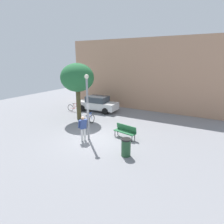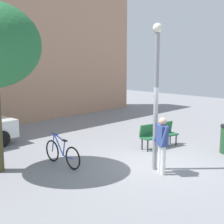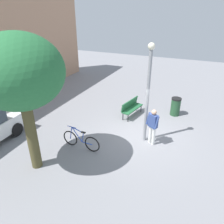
{
  "view_description": "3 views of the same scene",
  "coord_description": "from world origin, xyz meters",
  "px_view_note": "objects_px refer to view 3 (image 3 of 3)",
  "views": [
    {
      "loc": [
        6.87,
        -9.89,
        5.23
      ],
      "look_at": [
        0.3,
        1.89,
        1.46
      ],
      "focal_mm": 30.42,
      "sensor_mm": 36.0,
      "label": 1
    },
    {
      "loc": [
        -7.75,
        -5.74,
        3.31
      ],
      "look_at": [
        0.08,
        1.91,
        1.47
      ],
      "focal_mm": 50.32,
      "sensor_mm": 36.0,
      "label": 2
    },
    {
      "loc": [
        -8.46,
        -2.29,
        5.51
      ],
      "look_at": [
        -0.55,
        1.25,
        1.24
      ],
      "focal_mm": 34.16,
      "sensor_mm": 36.0,
      "label": 3
    }
  ],
  "objects_px": {
    "plaza_tree": "(19,73)",
    "bicycle_blue": "(81,140)",
    "person_by_lamppost": "(153,125)",
    "park_bench": "(131,107)",
    "lamppost": "(148,89)",
    "trash_bin": "(176,106)"
  },
  "relations": [
    {
      "from": "lamppost",
      "to": "bicycle_blue",
      "type": "bearing_deg",
      "value": 126.88
    },
    {
      "from": "person_by_lamppost",
      "to": "trash_bin",
      "type": "relative_size",
      "value": 1.64
    },
    {
      "from": "bicycle_blue",
      "to": "trash_bin",
      "type": "bearing_deg",
      "value": -32.85
    },
    {
      "from": "park_bench",
      "to": "trash_bin",
      "type": "bearing_deg",
      "value": -63.94
    },
    {
      "from": "person_by_lamppost",
      "to": "bicycle_blue",
      "type": "bearing_deg",
      "value": 120.47
    },
    {
      "from": "lamppost",
      "to": "trash_bin",
      "type": "distance_m",
      "value": 3.84
    },
    {
      "from": "person_by_lamppost",
      "to": "park_bench",
      "type": "xyz_separation_m",
      "value": [
        2.24,
        1.75,
        -0.42
      ]
    },
    {
      "from": "person_by_lamppost",
      "to": "plaza_tree",
      "type": "height_order",
      "value": "plaza_tree"
    },
    {
      "from": "trash_bin",
      "to": "lamppost",
      "type": "bearing_deg",
      "value": 164.96
    },
    {
      "from": "bicycle_blue",
      "to": "trash_bin",
      "type": "xyz_separation_m",
      "value": [
        4.91,
        -3.17,
        0.13
      ]
    },
    {
      "from": "plaza_tree",
      "to": "bicycle_blue",
      "type": "distance_m",
      "value": 3.8
    },
    {
      "from": "plaza_tree",
      "to": "trash_bin",
      "type": "xyz_separation_m",
      "value": [
        6.59,
        -4.12,
        -3.15
      ]
    },
    {
      "from": "person_by_lamppost",
      "to": "lamppost",
      "type": "bearing_deg",
      "value": 66.35
    },
    {
      "from": "lamppost",
      "to": "plaza_tree",
      "type": "relative_size",
      "value": 0.88
    },
    {
      "from": "plaza_tree",
      "to": "lamppost",
      "type": "bearing_deg",
      "value": -43.68
    },
    {
      "from": "lamppost",
      "to": "person_by_lamppost",
      "type": "distance_m",
      "value": 1.58
    },
    {
      "from": "lamppost",
      "to": "park_bench",
      "type": "bearing_deg",
      "value": 33.69
    },
    {
      "from": "lamppost",
      "to": "park_bench",
      "type": "xyz_separation_m",
      "value": [
        2.08,
        1.38,
        -1.95
      ]
    },
    {
      "from": "park_bench",
      "to": "plaza_tree",
      "type": "xyz_separation_m",
      "value": [
        -5.5,
        1.88,
        3.11
      ]
    },
    {
      "from": "person_by_lamppost",
      "to": "park_bench",
      "type": "height_order",
      "value": "person_by_lamppost"
    },
    {
      "from": "person_by_lamppost",
      "to": "trash_bin",
      "type": "height_order",
      "value": "person_by_lamppost"
    },
    {
      "from": "park_bench",
      "to": "plaza_tree",
      "type": "height_order",
      "value": "plaza_tree"
    }
  ]
}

